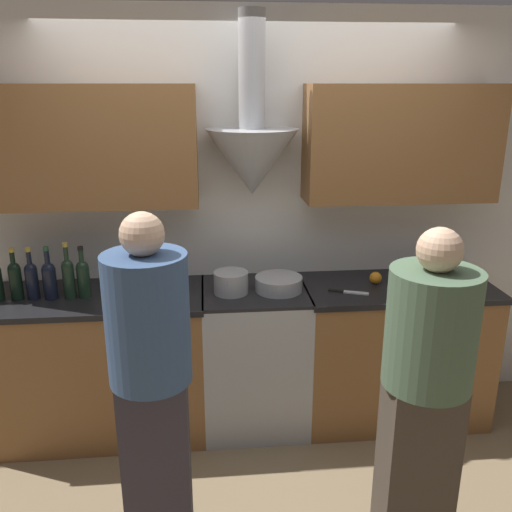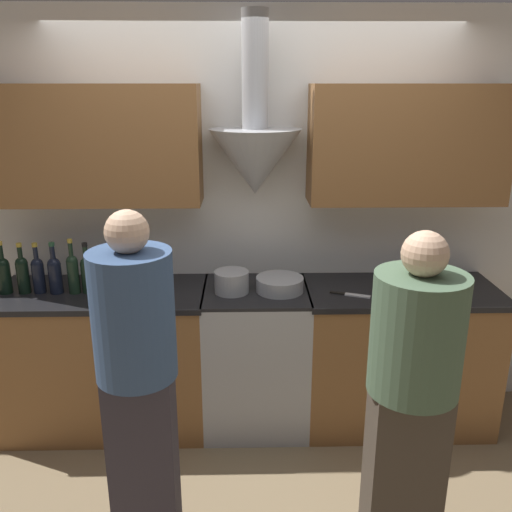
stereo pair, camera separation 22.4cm
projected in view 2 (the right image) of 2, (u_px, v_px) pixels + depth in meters
ground_plane at (257, 454)px, 3.29m from camera, size 12.00×12.00×0.00m
wall_back at (252, 196)px, 3.44m from camera, size 8.40×0.56×2.60m
counter_left at (106, 358)px, 3.47m from camera, size 1.29×0.62×0.93m
counter_right at (396, 355)px, 3.51m from camera, size 1.20×0.62×0.93m
stove_range at (256, 356)px, 3.49m from camera, size 0.65×0.60×0.93m
wine_bottle_0 at (4, 273)px, 3.26m from camera, size 0.08×0.08×0.33m
wine_bottle_1 at (23, 273)px, 3.26m from camera, size 0.07×0.07×0.31m
wine_bottle_2 at (38, 273)px, 3.27m from camera, size 0.07×0.07×0.31m
wine_bottle_3 at (55, 273)px, 3.26m from camera, size 0.08×0.08×0.32m
wine_bottle_4 at (73, 272)px, 3.26m from camera, size 0.07×0.07×0.34m
wine_bottle_5 at (87, 272)px, 3.27m from camera, size 0.08×0.08×0.31m
stock_pot at (232, 282)px, 3.29m from camera, size 0.21×0.21×0.13m
mixing_bowl at (280, 284)px, 3.32m from camera, size 0.29×0.29×0.09m
orange_fruit at (380, 281)px, 3.39m from camera, size 0.08×0.08×0.08m
chefs_knife at (350, 295)px, 3.26m from camera, size 0.24×0.11×0.01m
person_foreground_left at (138, 375)px, 2.40m from camera, size 0.36×0.36×1.67m
person_foreground_right at (411, 397)px, 2.30m from camera, size 0.38×0.38×1.61m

